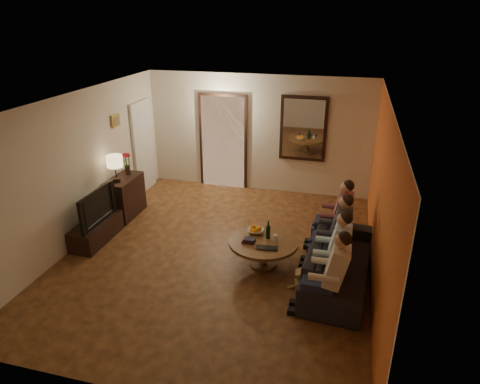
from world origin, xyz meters
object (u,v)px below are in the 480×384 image
(dresser, at_px, (125,197))
(sofa, at_px, (340,261))
(person_b, at_px, (333,255))
(tv_stand, at_px, (96,231))
(person_d, at_px, (338,219))
(bowl, at_px, (256,231))
(dog, at_px, (313,275))
(table_lamp, at_px, (115,169))
(wine_bottle, at_px, (268,229))
(tv, at_px, (93,206))
(person_a, at_px, (331,278))
(laptop, at_px, (266,249))
(person_c, at_px, (336,235))
(coffee_table, at_px, (263,253))

(dresser, bearing_deg, sofa, -15.95)
(person_b, bearing_deg, dresser, 159.96)
(tv_stand, height_order, person_d, person_d)
(sofa, relative_size, bowl, 8.58)
(person_b, relative_size, dog, 2.14)
(table_lamp, bearing_deg, wine_bottle, -14.22)
(dog, distance_m, wine_bottle, 1.05)
(dog, bearing_deg, dresser, 149.20)
(sofa, distance_m, dog, 0.54)
(tv, height_order, wine_bottle, tv)
(tv_stand, bearing_deg, person_a, -14.03)
(table_lamp, height_order, dog, table_lamp)
(tv_stand, height_order, laptop, laptop)
(tv_stand, bearing_deg, sofa, -1.88)
(sofa, relative_size, person_d, 1.85)
(dresser, distance_m, person_d, 4.18)
(dresser, xyz_separation_m, person_a, (4.16, -2.12, 0.20))
(person_c, height_order, laptop, person_c)
(tv, xyz_separation_m, laptop, (3.16, -0.31, -0.22))
(person_a, distance_m, person_b, 0.60)
(tv, distance_m, person_a, 4.29)
(tv, bearing_deg, person_b, -96.03)
(dresser, xyz_separation_m, wine_bottle, (3.11, -1.01, 0.20))
(table_lamp, distance_m, person_a, 4.60)
(person_c, height_order, bowl, person_c)
(person_d, relative_size, bowl, 4.63)
(dog, relative_size, laptop, 1.70)
(dresser, height_order, person_b, person_b)
(coffee_table, distance_m, wine_bottle, 0.40)
(person_b, relative_size, coffee_table, 1.08)
(dresser, xyz_separation_m, table_lamp, (0.00, -0.22, 0.67))
(person_c, relative_size, wine_bottle, 3.87)
(sofa, height_order, coffee_table, sofa)
(tv, xyz_separation_m, person_d, (4.16, 0.76, -0.08))
(sofa, xyz_separation_m, bowl, (-1.38, 0.33, 0.16))
(bowl, bearing_deg, person_d, 23.95)
(dresser, distance_m, laptop, 3.45)
(person_a, bearing_deg, coffee_table, 137.52)
(coffee_table, relative_size, bowl, 4.30)
(person_b, bearing_deg, dog, -159.97)
(dog, bearing_deg, person_c, 60.89)
(person_a, xyz_separation_m, person_b, (0.00, 0.60, 0.00))
(person_c, distance_m, wine_bottle, 1.06)
(person_b, distance_m, person_c, 0.60)
(tv, bearing_deg, person_c, -87.80)
(sofa, bearing_deg, person_b, 166.24)
(tv, xyz_separation_m, person_c, (4.16, 0.16, -0.08))
(person_b, bearing_deg, tv, 173.97)
(sofa, relative_size, laptop, 6.76)
(tv, xyz_separation_m, coffee_table, (3.06, -0.03, -0.46))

